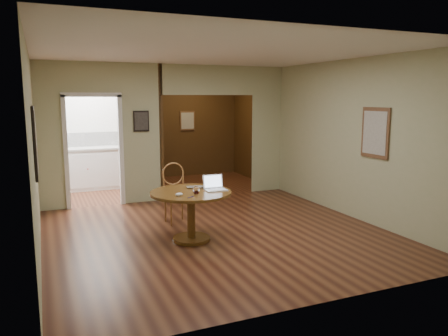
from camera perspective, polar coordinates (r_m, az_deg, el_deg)
name	(u,v)px	position (r m, az deg, el deg)	size (l,w,h in m)	color
floor	(219,234)	(6.72, -0.71, -8.59)	(5.00, 5.00, 0.00)	#401C12
room_shell	(141,135)	(9.26, -10.73, 4.31)	(5.20, 7.50, 5.00)	white
dining_table	(191,204)	(6.30, -4.33, -4.74)	(1.16, 1.16, 0.73)	brown
chair	(175,189)	(7.26, -6.39, -2.80)	(0.44, 0.44, 0.99)	#B0773E
open_laptop	(214,186)	(6.34, -1.26, -2.31)	(0.30, 0.26, 0.21)	white
closed_laptop	(197,188)	(6.45, -3.50, -2.57)	(0.31, 0.20, 0.02)	#A9A9AE
mouse	(179,194)	(5.97, -5.89, -3.45)	(0.11, 0.06, 0.05)	white
wine_glass	(196,190)	(6.08, -3.64, -2.89)	(0.10, 0.10, 0.11)	white
pen	(191,197)	(5.89, -4.38, -3.80)	(0.01, 0.01, 0.13)	#0D105C
kitchen_cabinet	(93,168)	(10.30, -16.69, 0.00)	(2.06, 0.60, 0.94)	white
grocery_bag	(124,140)	(10.32, -12.90, 3.57)	(0.28, 0.24, 0.28)	beige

